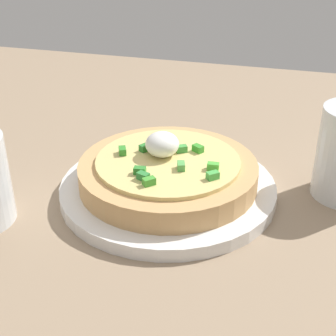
% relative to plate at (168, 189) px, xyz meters
% --- Properties ---
extents(dining_table, '(1.20, 0.88, 0.02)m').
position_rel_plate_xyz_m(dining_table, '(-0.04, 0.10, -0.02)').
color(dining_table, gray).
rests_on(dining_table, ground).
extents(plate, '(0.25, 0.25, 0.02)m').
position_rel_plate_xyz_m(plate, '(0.00, 0.00, 0.00)').
color(plate, white).
rests_on(plate, dining_table).
extents(pizza, '(0.21, 0.21, 0.06)m').
position_rel_plate_xyz_m(pizza, '(-0.00, 0.00, 0.02)').
color(pizza, tan).
rests_on(pizza, plate).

